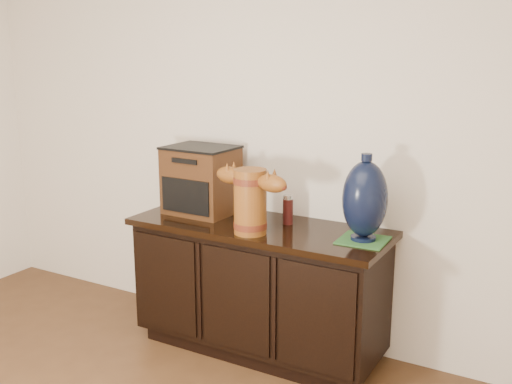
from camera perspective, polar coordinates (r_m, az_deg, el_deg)
The scene contains 6 objects.
sideboard at distance 3.44m, azimuth 0.28°, elevation -9.01°, with size 1.46×0.56×0.75m.
terracotta_vessel at distance 3.11m, azimuth -0.55°, elevation -0.53°, with size 0.49×0.21×0.34m.
tv_radio at distance 3.53m, azimuth -5.25°, elevation 1.16°, with size 0.40×0.33×0.40m.
green_mat at distance 3.09m, azimuth 10.16°, elevation -4.54°, with size 0.24×0.24×0.01m, color #30672E.
lamp_base at distance 3.03m, azimuth 10.33°, elevation -0.70°, with size 0.24×0.24×0.44m.
spray_can at distance 3.31m, azimuth 3.06°, elevation -1.70°, with size 0.06×0.06×0.17m.
Camera 1 is at (1.56, -0.55, 1.70)m, focal length 42.00 mm.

